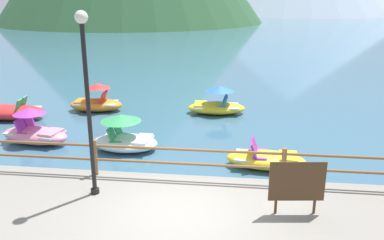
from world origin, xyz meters
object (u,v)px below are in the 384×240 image
Objects in this scene: lamp_post at (87,89)px; pedal_boat_4 at (266,159)px; pedal_boat_6 at (96,102)px; pedal_boat_5 at (35,132)px; pedal_boat_2 at (217,105)px; pedal_boat_1 at (13,112)px; pedal_boat_3 at (125,138)px; sign_board at (297,182)px.

pedal_boat_4 is (4.15, 2.90, -2.65)m from lamp_post.
pedal_boat_6 is at bearing 143.28° from pedal_boat_4.
lamp_post is 1.60× the size of pedal_boat_5.
pedal_boat_2 is at bearing 36.38° from pedal_boat_5.
pedal_boat_1 is at bearing 159.84° from pedal_boat_4.
pedal_boat_3 is (5.50, -2.77, 0.11)m from pedal_boat_1.
pedal_boat_6 is at bearing 80.68° from pedal_boat_5.
pedal_boat_3 is 0.94× the size of pedal_boat_6.
pedal_boat_6 is (-7.49, 8.55, -0.72)m from sign_board.
pedal_boat_6 is at bearing 109.69° from lamp_post.
pedal_boat_6 is at bearing 131.20° from sign_board.
pedal_boat_5 is at bearing -143.62° from pedal_boat_2.
pedal_boat_5 is 1.09× the size of pedal_boat_6.
pedal_boat_1 is 1.19× the size of pedal_boat_3.
pedal_boat_6 reaches higher than pedal_boat_4.
sign_board is at bearing -33.66° from pedal_boat_1.
pedal_boat_2 is 0.97× the size of pedal_boat_5.
pedal_boat_1 is 1.13× the size of pedal_boat_6.
pedal_boat_3 is (-2.73, -4.60, 0.02)m from pedal_boat_2.
pedal_boat_5 reaches higher than pedal_boat_6.
pedal_boat_4 is at bearing -20.16° from pedal_boat_1.
lamp_post is 5.72m from pedal_boat_4.
pedal_boat_1 is 3.42m from pedal_boat_5.
pedal_boat_3 is at bearing 168.63° from pedal_boat_4.
sign_board is 9.30m from pedal_boat_5.
lamp_post reaches higher than pedal_boat_2.
pedal_boat_6 is (-7.08, 5.28, 0.15)m from pedal_boat_4.
pedal_boat_6 is at bearing 28.35° from pedal_boat_1.
lamp_post is 1.66× the size of pedal_boat_2.
pedal_boat_3 is at bearing 139.76° from sign_board.
pedal_boat_2 is 1.12× the size of pedal_boat_3.
sign_board reaches higher than pedal_boat_2.
sign_board is 11.39m from pedal_boat_6.
lamp_post is 4.58m from pedal_boat_3.
lamp_post is 1.86× the size of pedal_boat_3.
lamp_post is 1.56× the size of pedal_boat_1.
sign_board is 0.45× the size of pedal_boat_1.
pedal_boat_1 is at bearing 131.68° from pedal_boat_5.
lamp_post is 1.75× the size of pedal_boat_4.
sign_board is 0.53× the size of pedal_boat_3.
pedal_boat_2 is 5.35m from pedal_boat_3.
lamp_post reaches higher than pedal_boat_5.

